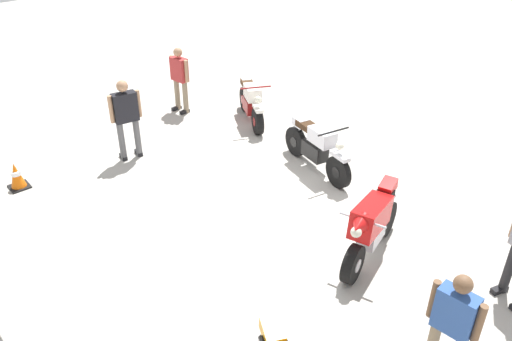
{
  "coord_description": "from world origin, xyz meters",
  "views": [
    {
      "loc": [
        -5.72,
        5.21,
        5.27
      ],
      "look_at": [
        0.05,
        0.24,
        0.75
      ],
      "focal_mm": 35.69,
      "sensor_mm": 36.0,
      "label": 1
    }
  ],
  "objects": [
    {
      "name": "ground_plane",
      "position": [
        0.0,
        0.0,
        0.0
      ],
      "size": [
        40.0,
        40.0,
        0.0
      ],
      "primitive_type": "plane",
      "color": "#B7B2A8"
    },
    {
      "name": "curb_edge",
      "position": [
        0.0,
        4.6,
        0.07
      ],
      "size": [
        14.0,
        0.3,
        0.15
      ],
      "primitive_type": "cube",
      "color": "#9C978F",
      "rests_on": "ground"
    },
    {
      "name": "motorcycle_red_sportbike",
      "position": [
        -2.13,
        -0.21,
        0.59
      ],
      "size": [
        0.88,
        1.92,
        1.14
      ],
      "rotation": [
        0.0,
        0.0,
        1.88
      ],
      "color": "black",
      "rests_on": "ground"
    },
    {
      "name": "motorcycle_cream_vintage",
      "position": [
        2.87,
        -2.03,
        0.49
      ],
      "size": [
        1.81,
        1.07,
        1.07
      ],
      "rotation": [
        0.0,
        0.0,
        2.67
      ],
      "color": "black",
      "rests_on": "ground"
    },
    {
      "name": "motorcycle_silver_cruiser",
      "position": [
        0.26,
        -1.52,
        0.52
      ],
      "size": [
        2.07,
        0.8,
        1.09
      ],
      "rotation": [
        0.0,
        0.0,
        2.95
      ],
      "color": "black",
      "rests_on": "ground"
    },
    {
      "name": "person_in_red_shirt",
      "position": [
        4.47,
        -1.1,
        0.92
      ],
      "size": [
        0.64,
        0.35,
        1.62
      ],
      "rotation": [
        0.0,
        0.0,
        1.68
      ],
      "color": "gray",
      "rests_on": "ground"
    },
    {
      "name": "person_in_blue_shirt",
      "position": [
        -4.1,
        0.9,
        0.88
      ],
      "size": [
        0.62,
        0.34,
        1.57
      ],
      "rotation": [
        0.0,
        0.0,
        4.8
      ],
      "color": "gray",
      "rests_on": "ground"
    },
    {
      "name": "person_in_black_shirt",
      "position": [
        3.13,
        1.06,
        0.99
      ],
      "size": [
        0.37,
        0.67,
        1.72
      ],
      "rotation": [
        0.0,
        0.0,
        6.13
      ],
      "color": "#59595B",
      "rests_on": "ground"
    },
    {
      "name": "traffic_cone",
      "position": [
        3.5,
        3.28,
        0.26
      ],
      "size": [
        0.36,
        0.36,
        0.53
      ],
      "color": "black",
      "rests_on": "ground"
    }
  ]
}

